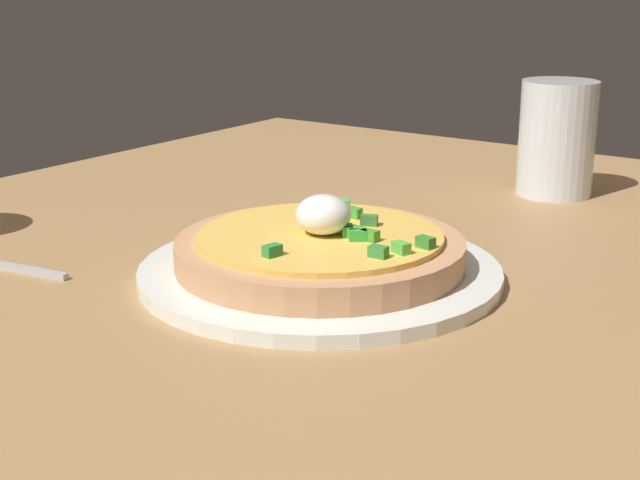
{
  "coord_description": "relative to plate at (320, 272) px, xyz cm",
  "views": [
    {
      "loc": [
        -58.98,
        -42.22,
        25.61
      ],
      "look_at": [
        -5.13,
        -4.91,
        5.89
      ],
      "focal_mm": 51.62,
      "sensor_mm": 36.0,
      "label": 1
    }
  ],
  "objects": [
    {
      "name": "pizza",
      "position": [
        0.01,
        -0.03,
        1.85
      ],
      "size": [
        21.69,
        21.69,
        5.47
      ],
      "color": "tan",
      "rests_on": "plate"
    },
    {
      "name": "cup_far",
      "position": [
        35.5,
        -4.62,
        4.6
      ],
      "size": [
        7.68,
        7.68,
        11.61
      ],
      "color": "silver",
      "rests_on": "dining_table"
    },
    {
      "name": "dining_table",
      "position": [
        5.13,
        4.91,
        -1.95
      ],
      "size": [
        106.38,
        87.05,
        2.87
      ],
      "primitive_type": "cube",
      "color": "#A2794B",
      "rests_on": "ground"
    },
    {
      "name": "plate",
      "position": [
        0.0,
        0.0,
        0.0
      ],
      "size": [
        27.24,
        27.24,
        1.02
      ],
      "primitive_type": "cylinder",
      "color": "white",
      "rests_on": "dining_table"
    },
    {
      "name": "fork",
      "position": [
        -12.17,
        21.77,
        -0.26
      ],
      "size": [
        2.59,
        10.93,
        0.5
      ],
      "rotation": [
        0.0,
        0.0,
        1.72
      ],
      "color": "#B7B7BC",
      "rests_on": "dining_table"
    }
  ]
}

